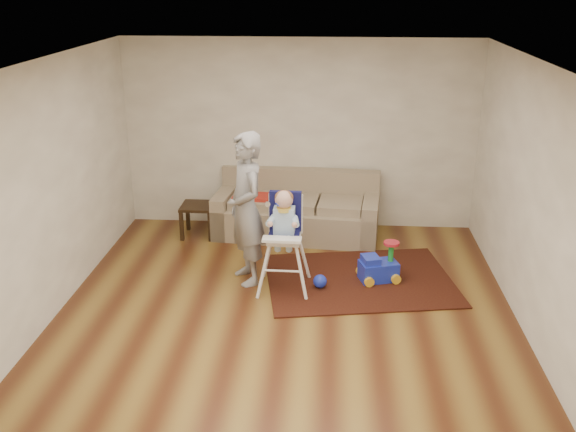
# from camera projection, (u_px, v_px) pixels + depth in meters

# --- Properties ---
(ground) EXTENTS (5.50, 5.50, 0.00)m
(ground) POSITION_uv_depth(u_px,v_px,m) (285.00, 314.00, 7.02)
(ground) COLOR #4B2412
(ground) RESTS_ON ground
(room_envelope) EXTENTS (5.04, 5.52, 2.72)m
(room_envelope) POSITION_uv_depth(u_px,v_px,m) (289.00, 135.00, 6.85)
(room_envelope) COLOR beige
(room_envelope) RESTS_ON ground
(sofa) EXTENTS (2.35, 1.14, 0.88)m
(sofa) POSITION_uv_depth(u_px,v_px,m) (296.00, 206.00, 9.01)
(sofa) COLOR gray
(sofa) RESTS_ON ground
(side_table) EXTENTS (0.46, 0.46, 0.46)m
(side_table) POSITION_uv_depth(u_px,v_px,m) (199.00, 220.00, 9.07)
(side_table) COLOR black
(side_table) RESTS_ON ground
(area_rug) EXTENTS (2.46, 2.01, 0.02)m
(area_rug) POSITION_uv_depth(u_px,v_px,m) (359.00, 280.00, 7.79)
(area_rug) COLOR black
(area_rug) RESTS_ON ground
(ride_on_toy) EXTENTS (0.52, 0.43, 0.49)m
(ride_on_toy) POSITION_uv_depth(u_px,v_px,m) (379.00, 261.00, 7.69)
(ride_on_toy) COLOR #1E31C7
(ride_on_toy) RESTS_ON area_rug
(toy_ball) EXTENTS (0.16, 0.16, 0.16)m
(toy_ball) POSITION_uv_depth(u_px,v_px,m) (320.00, 281.00, 7.55)
(toy_ball) COLOR #1E31C7
(toy_ball) RESTS_ON area_rug
(high_chair) EXTENTS (0.58, 0.58, 1.22)m
(high_chair) POSITION_uv_depth(u_px,v_px,m) (284.00, 242.00, 7.40)
(high_chair) COLOR white
(high_chair) RESTS_ON ground
(adult) EXTENTS (0.69, 0.79, 1.83)m
(adult) POSITION_uv_depth(u_px,v_px,m) (246.00, 209.00, 7.49)
(adult) COLOR gray
(adult) RESTS_ON ground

